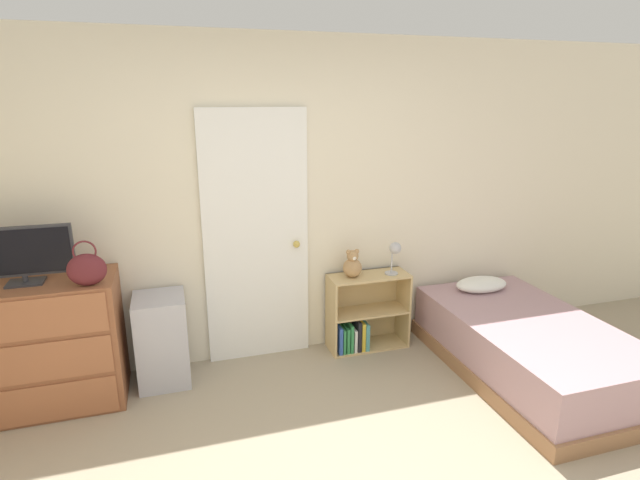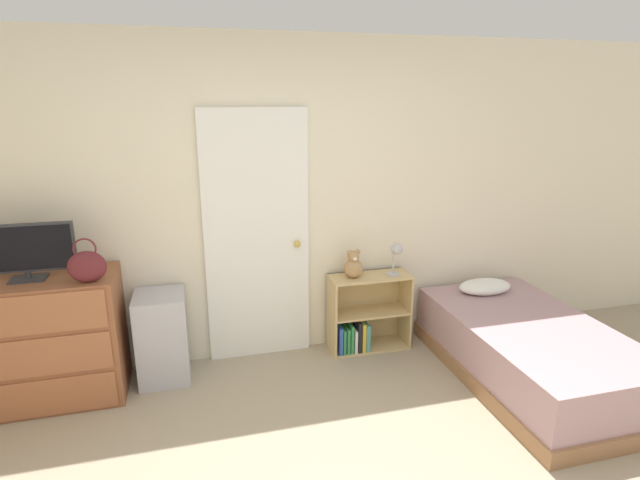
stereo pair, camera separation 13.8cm
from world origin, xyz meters
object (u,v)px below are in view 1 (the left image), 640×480
(handbag, at_px, (87,269))
(bookshelf, at_px, (362,318))
(storage_bin, at_px, (162,340))
(teddy_bear, at_px, (352,265))
(tv, at_px, (21,254))
(dresser, at_px, (46,344))
(bed, at_px, (527,346))
(desk_lamp, at_px, (395,252))

(handbag, xyz_separation_m, bookshelf, (2.03, 0.31, -0.76))
(handbag, relative_size, storage_bin, 0.44)
(storage_bin, height_order, teddy_bear, teddy_bear)
(tv, relative_size, bookshelf, 0.93)
(tv, relative_size, teddy_bear, 2.64)
(dresser, height_order, tv, tv)
(tv, height_order, handbag, tv)
(handbag, bearing_deg, dresser, 153.66)
(handbag, height_order, teddy_bear, handbag)
(storage_bin, bearing_deg, bed, -14.62)
(teddy_bear, bearing_deg, bed, -33.12)
(storage_bin, xyz_separation_m, bookshelf, (1.63, 0.06, -0.08))
(bookshelf, distance_m, desk_lamp, 0.64)
(tv, bearing_deg, storage_bin, 5.95)
(bookshelf, bearing_deg, bed, -35.65)
(bed, bearing_deg, tv, 169.96)
(storage_bin, relative_size, bed, 0.38)
(handbag, relative_size, desk_lamp, 1.09)
(dresser, distance_m, bed, 3.52)
(handbag, bearing_deg, desk_lamp, 6.52)
(tv, height_order, storage_bin, tv)
(tv, xyz_separation_m, desk_lamp, (2.69, 0.10, -0.26))
(handbag, distance_m, desk_lamp, 2.31)
(bookshelf, xyz_separation_m, bed, (1.07, -0.77, -0.04))
(bed, bearing_deg, storage_bin, 165.38)
(handbag, xyz_separation_m, storage_bin, (0.41, 0.24, -0.68))
(storage_bin, xyz_separation_m, bed, (2.70, -0.70, -0.11))
(bookshelf, bearing_deg, dresser, -176.76)
(tv, relative_size, bed, 0.35)
(storage_bin, bearing_deg, dresser, -174.69)
(storage_bin, xyz_separation_m, teddy_bear, (1.53, 0.06, 0.42))
(tv, height_order, bookshelf, tv)
(dresser, xyz_separation_m, bookshelf, (2.38, 0.13, -0.19))
(dresser, height_order, storage_bin, dresser)
(bed, bearing_deg, handbag, 171.56)
(tv, bearing_deg, bookshelf, 3.50)
(storage_bin, height_order, bed, storage_bin)
(desk_lamp, xyz_separation_m, bed, (0.81, -0.72, -0.62))
(bed, bearing_deg, dresser, 169.60)
(dresser, xyz_separation_m, storage_bin, (0.76, 0.07, -0.11))
(bookshelf, bearing_deg, tv, -176.50)
(desk_lamp, relative_size, bed, 0.15)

